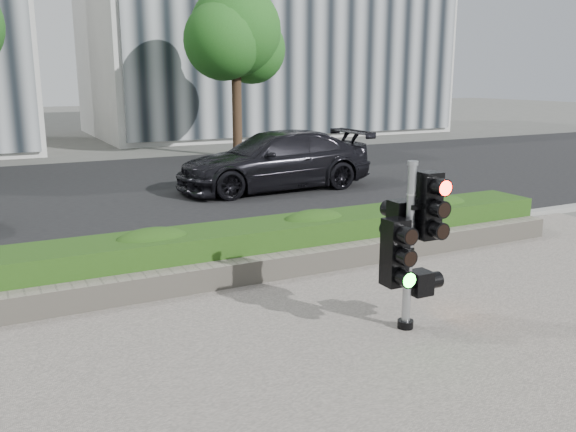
# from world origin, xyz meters

# --- Properties ---
(ground) EXTENTS (120.00, 120.00, 0.00)m
(ground) POSITION_xyz_m (0.00, 0.00, 0.00)
(ground) COLOR #51514C
(ground) RESTS_ON ground
(road) EXTENTS (60.00, 13.00, 0.02)m
(road) POSITION_xyz_m (0.00, 10.00, 0.01)
(road) COLOR black
(road) RESTS_ON ground
(curb) EXTENTS (60.00, 0.25, 0.12)m
(curb) POSITION_xyz_m (0.00, 3.15, 0.06)
(curb) COLOR gray
(curb) RESTS_ON ground
(stone_wall) EXTENTS (12.00, 0.32, 0.34)m
(stone_wall) POSITION_xyz_m (0.00, 1.90, 0.20)
(stone_wall) COLOR gray
(stone_wall) RESTS_ON sidewalk
(hedge) EXTENTS (12.00, 1.00, 0.68)m
(hedge) POSITION_xyz_m (0.00, 2.55, 0.37)
(hedge) COLOR #3C7122
(hedge) RESTS_ON sidewalk
(building_right) EXTENTS (18.00, 10.00, 12.00)m
(building_right) POSITION_xyz_m (11.00, 25.00, 6.00)
(building_right) COLOR #B7B7B2
(building_right) RESTS_ON ground
(tree_right) EXTENTS (4.10, 3.58, 6.53)m
(tree_right) POSITION_xyz_m (5.48, 15.55, 4.48)
(tree_right) COLOR black
(tree_right) RESTS_ON ground
(traffic_signal) EXTENTS (0.70, 0.51, 2.02)m
(traffic_signal) POSITION_xyz_m (1.07, -0.49, 1.15)
(traffic_signal) COLOR black
(traffic_signal) RESTS_ON sidewalk
(car_dark) EXTENTS (5.33, 2.21, 1.54)m
(car_dark) POSITION_xyz_m (3.71, 8.60, 0.79)
(car_dark) COLOR black
(car_dark) RESTS_ON road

